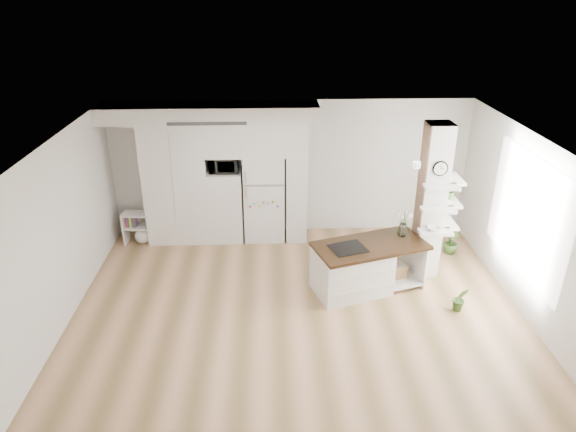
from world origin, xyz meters
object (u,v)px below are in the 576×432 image
Objects in this scene: kitchen_island at (358,267)px; bookshelf at (140,230)px; refrigerator at (264,197)px; floor_plant_a at (460,299)px.

bookshelf is (-4.00, 1.83, -0.15)m from kitchen_island.
kitchen_island is (1.55, -2.02, -0.44)m from refrigerator.
refrigerator is 4.12m from floor_plant_a.
refrigerator reaches higher than kitchen_island.
kitchen_island is at bearing 156.54° from floor_plant_a.
kitchen_island is at bearing -52.45° from refrigerator.
bookshelf is 1.50× the size of floor_plant_a.
kitchen_island is 4.41m from bookshelf.
bookshelf is 6.05m from floor_plant_a.
refrigerator is 2.53m from bookshelf.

